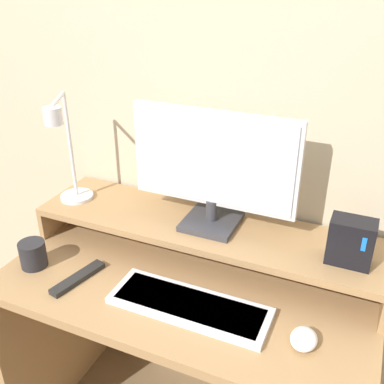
{
  "coord_description": "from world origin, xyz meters",
  "views": [
    {
      "loc": [
        0.45,
        -0.68,
        1.57
      ],
      "look_at": [
        0.01,
        0.31,
        1.02
      ],
      "focal_mm": 42.0,
      "sensor_mm": 36.0,
      "label": 1
    }
  ],
  "objects_px": {
    "mouse": "(304,339)",
    "mug": "(33,254)",
    "monitor": "(213,167)",
    "desk_lamp": "(67,156)",
    "remote_control": "(78,278)",
    "keyboard": "(189,305)",
    "router_dock": "(351,242)"
  },
  "relations": [
    {
      "from": "monitor",
      "to": "desk_lamp",
      "type": "bearing_deg",
      "value": -169.47
    },
    {
      "from": "monitor",
      "to": "mouse",
      "type": "xyz_separation_m",
      "value": [
        0.35,
        -0.27,
        -0.29
      ]
    },
    {
      "from": "mouse",
      "to": "mug",
      "type": "distance_m",
      "value": 0.83
    },
    {
      "from": "monitor",
      "to": "desk_lamp",
      "type": "height_order",
      "value": "desk_lamp"
    },
    {
      "from": "desk_lamp",
      "to": "remote_control",
      "type": "xyz_separation_m",
      "value": [
        0.15,
        -0.2,
        -0.29
      ]
    },
    {
      "from": "desk_lamp",
      "to": "router_dock",
      "type": "distance_m",
      "value": 0.88
    },
    {
      "from": "desk_lamp",
      "to": "mouse",
      "type": "relative_size",
      "value": 4.43
    },
    {
      "from": "router_dock",
      "to": "mouse",
      "type": "height_order",
      "value": "router_dock"
    },
    {
      "from": "desk_lamp",
      "to": "keyboard",
      "type": "height_order",
      "value": "desk_lamp"
    },
    {
      "from": "keyboard",
      "to": "mug",
      "type": "height_order",
      "value": "mug"
    },
    {
      "from": "desk_lamp",
      "to": "keyboard",
      "type": "relative_size",
      "value": 0.84
    },
    {
      "from": "desk_lamp",
      "to": "keyboard",
      "type": "bearing_deg",
      "value": -19.23
    },
    {
      "from": "router_dock",
      "to": "keyboard",
      "type": "xyz_separation_m",
      "value": [
        -0.37,
        -0.22,
        -0.17
      ]
    },
    {
      "from": "router_dock",
      "to": "keyboard",
      "type": "relative_size",
      "value": 0.29
    },
    {
      "from": "desk_lamp",
      "to": "mug",
      "type": "bearing_deg",
      "value": -96.41
    },
    {
      "from": "remote_control",
      "to": "mug",
      "type": "relative_size",
      "value": 2.25
    },
    {
      "from": "keyboard",
      "to": "mouse",
      "type": "height_order",
      "value": "mouse"
    },
    {
      "from": "remote_control",
      "to": "mouse",
      "type": "bearing_deg",
      "value": 1.45
    },
    {
      "from": "desk_lamp",
      "to": "remote_control",
      "type": "relative_size",
      "value": 1.98
    },
    {
      "from": "desk_lamp",
      "to": "mouse",
      "type": "bearing_deg",
      "value": -12.46
    },
    {
      "from": "desk_lamp",
      "to": "keyboard",
      "type": "xyz_separation_m",
      "value": [
        0.5,
        -0.17,
        -0.29
      ]
    },
    {
      "from": "router_dock",
      "to": "mouse",
      "type": "bearing_deg",
      "value": -105.0
    },
    {
      "from": "monitor",
      "to": "mug",
      "type": "height_order",
      "value": "monitor"
    },
    {
      "from": "mouse",
      "to": "remote_control",
      "type": "relative_size",
      "value": 0.45
    },
    {
      "from": "monitor",
      "to": "desk_lamp",
      "type": "relative_size",
      "value": 1.36
    },
    {
      "from": "desk_lamp",
      "to": "remote_control",
      "type": "distance_m",
      "value": 0.38
    },
    {
      "from": "monitor",
      "to": "desk_lamp",
      "type": "xyz_separation_m",
      "value": [
        -0.46,
        -0.09,
        -0.01
      ]
    },
    {
      "from": "monitor",
      "to": "mouse",
      "type": "distance_m",
      "value": 0.53
    },
    {
      "from": "keyboard",
      "to": "monitor",
      "type": "bearing_deg",
      "value": 98.58
    },
    {
      "from": "mouse",
      "to": "remote_control",
      "type": "distance_m",
      "value": 0.66
    },
    {
      "from": "monitor",
      "to": "remote_control",
      "type": "distance_m",
      "value": 0.52
    },
    {
      "from": "mug",
      "to": "desk_lamp",
      "type": "bearing_deg",
      "value": 83.59
    }
  ]
}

